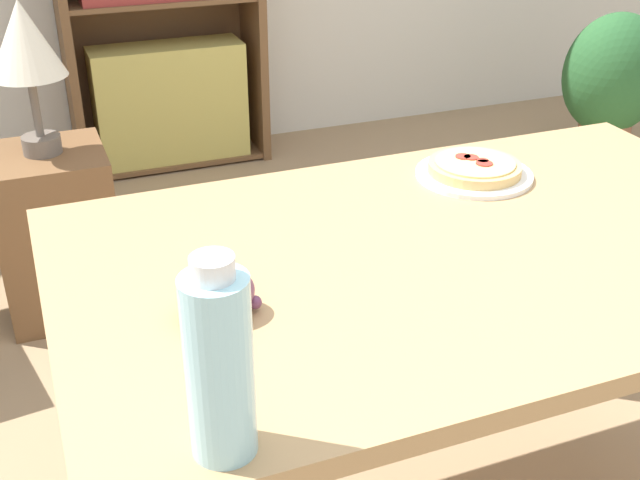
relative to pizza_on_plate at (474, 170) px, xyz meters
The scene contains 8 objects.
dining_table 0.33m from the pizza_on_plate, 129.25° to the right, with size 1.34×0.82×0.73m.
pizza_on_plate is the anchor object (origin of this frame).
grape_bunch 0.70m from the pizza_on_plate, 153.54° to the right, with size 0.12×0.09×0.07m.
drink_bottle 0.92m from the pizza_on_plate, 139.46° to the right, with size 0.08×0.08×0.26m.
bookshelf 2.12m from the pizza_on_plate, 96.11° to the left, with size 0.83×0.31×1.44m.
side_table 1.39m from the pizza_on_plate, 128.11° to the left, with size 0.34×0.34×0.52m.
table_lamp 1.31m from the pizza_on_plate, 128.11° to the left, with size 0.21×0.21×0.44m.
potted_plant_floor 2.18m from the pizza_on_plate, 41.77° to the left, with size 0.46×0.39×0.66m.
Camera 1 is at (-0.69, -0.97, 1.39)m, focal length 45.00 mm.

